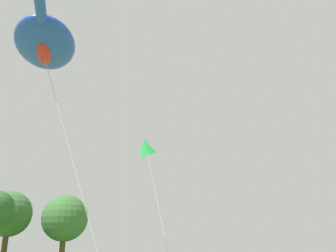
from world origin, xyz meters
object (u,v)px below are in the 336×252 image
Objects in this scene: small_kite_tiny_distant at (146,147)px; small_kite_bird_shape at (20,5)px; tree_shrub_far at (9,214)px; tree_broad_distant at (65,218)px; small_kite_triangle_green at (125,12)px; big_show_kite at (45,41)px.

small_kite_bird_shape is (-7.61, 2.33, 7.42)m from small_kite_tiny_distant.
tree_shrub_far reaches higher than small_kite_tiny_distant.
small_kite_tiny_distant is at bearing 10.33° from small_kite_bird_shape.
small_kite_triangle_green is at bearing -111.99° from tree_broad_distant.
small_kite_tiny_distant is at bearing -48.32° from big_show_kite.
small_kite_bird_shape is 49.34m from tree_shrub_far.
small_kite_triangle_green reaches higher than tree_shrub_far.
big_show_kite is 1.02× the size of tree_broad_distant.
big_show_kite is at bearing -109.78° from tree_shrub_far.
small_kite_bird_shape is (-11.54, -6.01, -8.39)m from small_kite_triangle_green.
tree_broad_distant is at bearing 113.85° from small_kite_triangle_green.
tree_shrub_far is 9.06m from tree_broad_distant.
small_kite_bird_shape is at bearing -106.65° from small_kite_triangle_green.
tree_shrub_far is at bearing 95.93° from small_kite_bird_shape.
small_kite_bird_shape is 1.36× the size of tree_shrub_far.
small_kite_tiny_distant is 46.71m from tree_broad_distant.
small_kite_triangle_green is at bearing -20.07° from big_show_kite.
big_show_kite is 52.72m from tree_shrub_far.
small_kite_bird_shape is 1.42× the size of tree_broad_distant.
small_kite_bird_shape is at bearing -111.43° from tree_shrub_far.
small_kite_tiny_distant is at bearing -102.08° from tree_shrub_far.
small_kite_triangle_green is 40.81m from tree_broad_distant.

